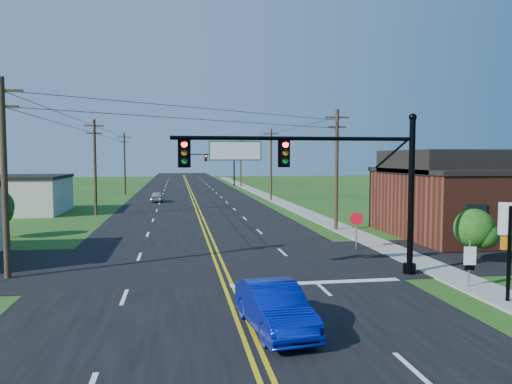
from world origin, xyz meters
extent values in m
plane|color=#1E4714|center=(0.00, 0.00, 0.00)|extent=(260.00, 260.00, 0.00)
cube|color=black|center=(0.00, 50.00, 0.02)|extent=(16.00, 220.00, 0.04)
cube|color=black|center=(0.00, 12.00, 0.02)|extent=(70.00, 10.00, 0.04)
cube|color=gray|center=(10.50, 40.00, 0.04)|extent=(2.00, 160.00, 0.08)
cylinder|color=black|center=(8.80, 8.00, 3.60)|extent=(0.28, 0.28, 7.20)
cylinder|color=black|center=(8.80, 8.00, 0.25)|extent=(0.60, 0.60, 0.50)
sphere|color=black|center=(8.80, 8.00, 7.30)|extent=(0.36, 0.36, 0.36)
cylinder|color=black|center=(3.30, 8.00, 6.30)|extent=(11.00, 0.18, 0.18)
cube|color=#055B20|center=(0.60, 8.00, 5.75)|extent=(2.30, 0.06, 0.85)
cylinder|color=black|center=(8.80, 80.00, 3.60)|extent=(0.28, 0.28, 7.20)
cylinder|color=black|center=(8.80, 80.00, 0.25)|extent=(0.60, 0.60, 0.50)
sphere|color=black|center=(8.80, 80.00, 7.30)|extent=(0.36, 0.36, 0.36)
cylinder|color=black|center=(3.80, 80.00, 6.00)|extent=(10.00, 0.18, 0.18)
cube|color=#055B20|center=(0.60, 80.00, 5.45)|extent=(2.30, 0.06, 0.85)
cube|color=#5C271A|center=(20.00, 18.00, 2.20)|extent=(14.00, 11.00, 4.40)
cube|color=black|center=(20.00, 18.00, 4.55)|extent=(14.20, 11.20, 0.30)
cylinder|color=#342017|center=(-9.50, 10.00, 4.50)|extent=(0.28, 0.28, 9.00)
cube|color=#342017|center=(-9.50, 10.00, 8.40)|extent=(1.80, 0.12, 0.12)
cube|color=#342017|center=(-9.50, 10.00, 7.70)|extent=(1.40, 0.12, 0.12)
cylinder|color=#342017|center=(-9.50, 35.00, 4.50)|extent=(0.28, 0.28, 9.00)
cube|color=#342017|center=(-9.50, 35.00, 8.40)|extent=(1.80, 0.12, 0.12)
cube|color=#342017|center=(-9.50, 35.00, 7.70)|extent=(1.40, 0.12, 0.12)
cylinder|color=#342017|center=(-9.50, 62.00, 4.50)|extent=(0.28, 0.28, 9.00)
cube|color=#342017|center=(-9.50, 62.00, 8.40)|extent=(1.80, 0.12, 0.12)
cube|color=#342017|center=(-9.50, 62.00, 7.70)|extent=(1.40, 0.12, 0.12)
cylinder|color=#342017|center=(9.80, 22.00, 4.50)|extent=(0.28, 0.28, 9.00)
cube|color=#342017|center=(9.80, 22.00, 8.40)|extent=(1.80, 0.12, 0.12)
cube|color=#342017|center=(9.80, 22.00, 7.70)|extent=(1.40, 0.12, 0.12)
cylinder|color=#342017|center=(9.80, 48.00, 4.50)|extent=(0.28, 0.28, 9.00)
cube|color=#342017|center=(9.80, 48.00, 8.40)|extent=(1.80, 0.12, 0.12)
cube|color=#342017|center=(9.80, 48.00, 7.70)|extent=(1.40, 0.12, 0.12)
cylinder|color=#342017|center=(9.80, 78.00, 4.50)|extent=(0.28, 0.28, 9.00)
cube|color=#342017|center=(9.80, 78.00, 8.40)|extent=(1.80, 0.12, 0.12)
cube|color=#342017|center=(9.80, 78.00, 7.70)|extent=(1.40, 0.12, 0.12)
cylinder|color=#342017|center=(16.00, 26.00, 0.92)|extent=(0.24, 0.24, 1.85)
sphere|color=#164711|center=(16.00, 26.00, 2.60)|extent=(3.00, 3.00, 3.00)
cylinder|color=#342017|center=(13.00, 9.50, 0.66)|extent=(0.24, 0.24, 1.32)
sphere|color=#164711|center=(13.00, 9.50, 1.86)|extent=(2.00, 2.00, 2.00)
imported|color=#061497|center=(1.06, 1.44, 0.74)|extent=(2.07, 4.63, 1.48)
imported|color=#B3B3B8|center=(-4.32, 48.15, 0.64)|extent=(1.53, 3.75, 1.27)
cylinder|color=slate|center=(10.07, 5.22, 1.02)|extent=(0.07, 0.07, 2.04)
cube|color=white|center=(10.07, 5.19, 1.63)|extent=(0.51, 0.10, 0.28)
cube|color=white|center=(10.07, 5.19, 1.25)|extent=(0.51, 0.10, 0.51)
cube|color=black|center=(10.07, 5.19, 0.88)|extent=(0.42, 0.08, 0.20)
cylinder|color=slate|center=(8.50, 14.24, 1.05)|extent=(0.09, 0.09, 2.10)
cylinder|color=#BA0A17|center=(8.50, 14.21, 1.85)|extent=(0.74, 0.37, 0.80)
cylinder|color=black|center=(10.32, 3.09, 1.83)|extent=(0.18, 0.18, 3.67)
camera|label=1|loc=(-1.93, -13.61, 5.47)|focal=35.00mm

